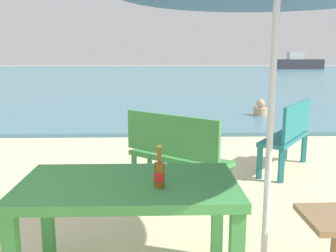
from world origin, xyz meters
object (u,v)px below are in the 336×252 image
object	(u,v)px
picnic_table_green	(129,197)
boat_sailboat	(298,63)
side_table_wood	(336,242)
bench_teal_center	(290,132)
bench_green_left	(175,151)
swimmer_person	(261,109)
beer_bottle_amber	(159,172)

from	to	relation	value
picnic_table_green	boat_sailboat	bearing A→B (deg)	67.81
picnic_table_green	side_table_wood	bearing A→B (deg)	-3.37
bench_teal_center	bench_green_left	xyz separation A→B (m)	(-1.60, -0.97, 0.00)
picnic_table_green	swimmer_person	bearing A→B (deg)	67.87
side_table_wood	boat_sailboat	distance (m)	43.46
bench_teal_center	bench_green_left	bearing A→B (deg)	-148.92
beer_bottle_amber	boat_sailboat	bearing A→B (deg)	68.11
side_table_wood	swimmer_person	world-z (taller)	side_table_wood
picnic_table_green	bench_teal_center	size ratio (longest dim) A/B	1.18
bench_teal_center	swimmer_person	xyz separation A→B (m)	(0.81, 4.29, -0.30)
side_table_wood	bench_green_left	xyz separation A→B (m)	(-0.97, 1.69, 0.19)
beer_bottle_amber	swimmer_person	world-z (taller)	beer_bottle_amber
side_table_wood	bench_green_left	size ratio (longest dim) A/B	0.47
picnic_table_green	bench_green_left	distance (m)	1.66
bench_teal_center	swimmer_person	bearing A→B (deg)	79.36
swimmer_person	picnic_table_green	bearing A→B (deg)	-112.13
beer_bottle_amber	bench_green_left	bearing A→B (deg)	83.85
beer_bottle_amber	side_table_wood	xyz separation A→B (m)	(1.16, 0.03, -0.50)
bench_teal_center	side_table_wood	bearing A→B (deg)	-103.29
beer_bottle_amber	boat_sailboat	size ratio (longest dim) A/B	0.05
bench_teal_center	boat_sailboat	xyz separation A→B (m)	(14.58, 38.05, 0.23)
side_table_wood	beer_bottle_amber	bearing A→B (deg)	-178.40
beer_bottle_amber	bench_green_left	size ratio (longest dim) A/B	0.23
boat_sailboat	bench_green_left	bearing A→B (deg)	-112.53
bench_green_left	side_table_wood	bearing A→B (deg)	-59.98
beer_bottle_amber	swimmer_person	bearing A→B (deg)	69.61
bench_teal_center	boat_sailboat	distance (m)	40.75
picnic_table_green	swimmer_person	world-z (taller)	picnic_table_green
bench_teal_center	picnic_table_green	bearing A→B (deg)	-127.66
picnic_table_green	beer_bottle_amber	distance (m)	0.31
swimmer_person	side_table_wood	bearing A→B (deg)	-101.66
beer_bottle_amber	swimmer_person	xyz separation A→B (m)	(2.59, 6.97, -0.61)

